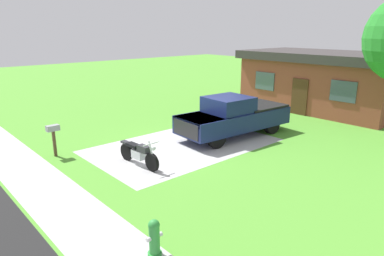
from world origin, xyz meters
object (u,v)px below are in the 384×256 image
Objects in this scene: fire_hydrant at (154,238)px; motorcycle at (139,153)px; pickup_truck at (235,116)px; mailbox at (53,132)px; neighbor_house at (323,80)px.

motorcycle is at bearing 150.26° from fire_hydrant.
pickup_truck reaches higher than motorcycle.
motorcycle is at bearing -88.07° from pickup_truck.
pickup_truck is 4.57× the size of mailbox.
pickup_truck is 9.48m from fire_hydrant.
motorcycle is at bearing -87.84° from neighbor_house.
neighbor_house reaches higher than mailbox.
neighbor_house is at bearing 81.00° from mailbox.
mailbox reaches higher than motorcycle.
mailbox is (-2.85, -7.36, 0.03)m from pickup_truck.
neighbor_house is at bearing 92.16° from motorcycle.
neighbor_house is (2.51, 15.85, 0.81)m from mailbox.
mailbox is at bearing -99.00° from neighbor_house.
motorcycle is 0.23× the size of neighbor_house.
pickup_truck is 6.61× the size of fire_hydrant.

